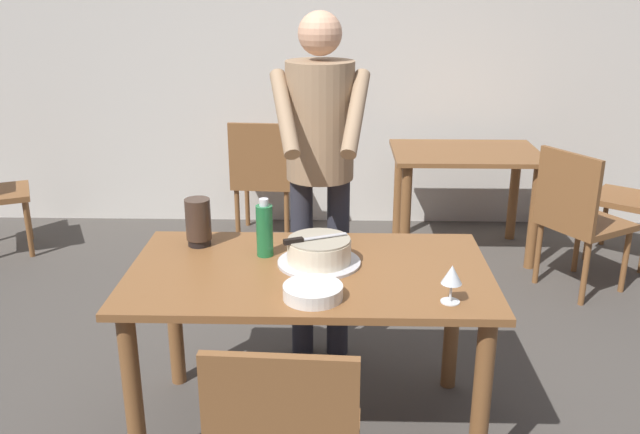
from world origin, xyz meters
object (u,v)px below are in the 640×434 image
object	(u,v)px
background_table	(465,174)
wine_glass_near	(452,276)
main_dining_table	(309,296)
water_bottle	(265,230)
cake_knife	(302,240)
plate_stack	(313,292)
cake_on_platter	(319,252)
background_chair_0	(578,216)
hurricane_lamp	(198,222)
background_chair_2	(263,175)
person_cutting_cake	(320,153)

from	to	relation	value
background_table	wine_glass_near	bearing A→B (deg)	-101.46
main_dining_table	water_bottle	bearing A→B (deg)	143.95
cake_knife	plate_stack	distance (m)	0.31
cake_on_platter	background_chair_0	distance (m)	2.08
main_dining_table	water_bottle	distance (m)	0.33
wine_glass_near	hurricane_lamp	bearing A→B (deg)	152.22
wine_glass_near	background_table	xyz separation A→B (m)	(0.47, 2.33, -0.28)
cake_knife	water_bottle	distance (m)	0.20
wine_glass_near	background_chair_2	xyz separation A→B (m)	(-0.95, 2.57, -0.36)
hurricane_lamp	background_chair_0	size ratio (longest dim) A/B	0.23
cake_knife	background_chair_2	world-z (taller)	background_chair_2
wine_glass_near	background_chair_0	distance (m)	2.04
main_dining_table	water_bottle	size ratio (longest dim) A/B	5.81
hurricane_lamp	water_bottle	bearing A→B (deg)	-20.21
main_dining_table	background_table	world-z (taller)	main_dining_table
wine_glass_near	hurricane_lamp	world-z (taller)	hurricane_lamp
main_dining_table	background_chair_2	xyz separation A→B (m)	(-0.43, 2.29, -0.14)
hurricane_lamp	plate_stack	bearing A→B (deg)	-44.78
person_cutting_cake	background_table	bearing A→B (deg)	55.87
background_table	background_chair_0	distance (m)	0.86
cake_knife	water_bottle	bearing A→B (deg)	145.17
hurricane_lamp	background_chair_0	world-z (taller)	hurricane_lamp
main_dining_table	cake_knife	world-z (taller)	cake_knife
cake_knife	hurricane_lamp	distance (m)	0.51
cake_knife	water_bottle	size ratio (longest dim) A/B	1.03
water_bottle	hurricane_lamp	size ratio (longest dim) A/B	1.19
plate_stack	cake_knife	bearing A→B (deg)	100.22
water_bottle	background_table	world-z (taller)	water_bottle
wine_glass_near	background_chair_0	world-z (taller)	background_chair_0
main_dining_table	cake_on_platter	xyz separation A→B (m)	(0.04, 0.05, 0.17)
plate_stack	water_bottle	size ratio (longest dim) A/B	0.88
water_bottle	main_dining_table	bearing A→B (deg)	-36.05
cake_on_platter	background_chair_0	bearing A→B (deg)	41.75
background_chair_2	main_dining_table	bearing A→B (deg)	-79.35
background_table	background_chair_0	bearing A→B (deg)	-46.69
person_cutting_cake	wine_glass_near	bearing A→B (deg)	-61.50
cake_knife	background_table	world-z (taller)	cake_knife
person_cutting_cake	hurricane_lamp	bearing A→B (deg)	-144.13
water_bottle	plate_stack	bearing A→B (deg)	-61.77
plate_stack	background_table	distance (m)	2.51
water_bottle	cake_knife	bearing A→B (deg)	-34.83
cake_knife	background_chair_0	xyz separation A→B (m)	(1.60, 1.40, -0.37)
cake_on_platter	hurricane_lamp	distance (m)	0.57
hurricane_lamp	background_chair_0	distance (m)	2.41
main_dining_table	plate_stack	bearing A→B (deg)	-84.78
person_cutting_cake	cake_knife	bearing A→B (deg)	-95.27
plate_stack	hurricane_lamp	distance (m)	0.73
water_bottle	person_cutting_cake	distance (m)	0.57
water_bottle	background_table	xyz separation A→B (m)	(1.18, 1.91, -0.29)
main_dining_table	plate_stack	size ratio (longest dim) A/B	6.60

